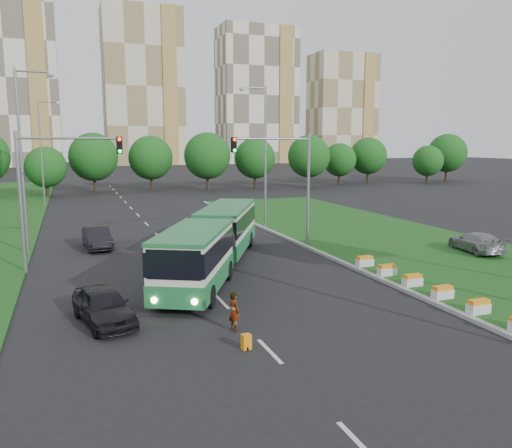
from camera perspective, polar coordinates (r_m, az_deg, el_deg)
name	(u,v)px	position (r m, az deg, el deg)	size (l,w,h in m)	color
ground	(280,295)	(24.66, 2.81, -8.08)	(360.00, 360.00, 0.00)	black
grass_median	(401,244)	(37.80, 16.26, -2.19)	(14.00, 60.00, 0.15)	#174B15
median_kerb	(316,251)	(34.15, 6.85, -3.06)	(0.30, 60.00, 0.18)	gray
lane_markings	(154,231)	(42.72, -11.63, -0.81)	(0.20, 100.00, 0.01)	#BABCB4
flower_planters	(427,286)	(25.89, 18.95, -6.71)	(1.10, 11.50, 0.60)	silver
traffic_mast_median	(287,172)	(34.67, 3.62, 5.96)	(5.76, 0.32, 8.00)	gray
traffic_mast_left	(50,178)	(30.68, -22.45, 4.84)	(5.76, 0.32, 8.00)	gray
street_lamps	(176,164)	(32.26, -9.18, 6.77)	(36.00, 60.00, 12.00)	gray
tree_line	(201,161)	(79.06, -6.35, 7.18)	(120.00, 8.00, 9.00)	#154F15
apartment_tower_cwest	(8,80)	(173.32, -26.45, 14.55)	(28.00, 15.00, 52.00)	beige
apartment_tower_ceast	(143,88)	(174.21, -12.78, 14.91)	(25.00, 15.00, 50.00)	beige
apartment_tower_east	(257,97)	(183.98, 0.07, 14.35)	(27.00, 15.00, 47.00)	beige
midrise_east	(342,109)	(198.69, 9.81, 12.84)	(24.00, 14.00, 40.00)	beige
articulated_bus	(208,240)	(29.26, -5.48, -1.87)	(2.65, 16.99, 2.80)	beige
car_left_near	(103,306)	(21.68, -17.04, -8.90)	(1.77, 4.39, 1.50)	black
car_left_far	(97,238)	(36.73, -17.70, -1.50)	(1.60, 4.59, 1.51)	black
car_median	(476,242)	(36.32, 23.85, -1.90)	(1.85, 4.55, 1.32)	gray
pedestrian	(234,311)	(19.97, -2.52, -9.95)	(0.57, 0.38, 1.57)	gray
shopping_trolley	(246,342)	(18.45, -1.13, -13.31)	(0.32, 0.34, 0.55)	orange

